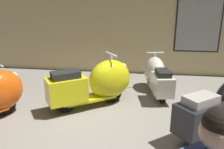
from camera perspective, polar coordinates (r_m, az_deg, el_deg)
The scene contains 4 objects.
ground_plane at distance 4.08m, azimuth -4.17°, elevation -14.05°, with size 60.00×60.00×0.00m, color slate.
showroom_back_wall at distance 7.11m, azimuth 1.94°, elevation 13.53°, with size 18.00×0.24×3.28m.
scooter_1 at distance 4.85m, azimuth -3.63°, elevation -2.10°, with size 1.78×1.47×1.11m.
scooter_2 at distance 5.69m, azimuth 10.97°, elevation -0.20°, with size 0.71×1.61×0.95m.
Camera 1 is at (0.77, -3.39, 2.13)m, focal length 36.94 mm.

